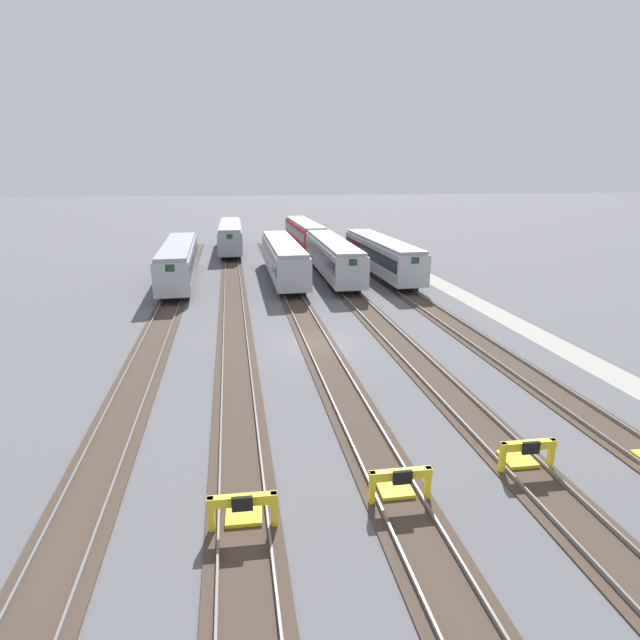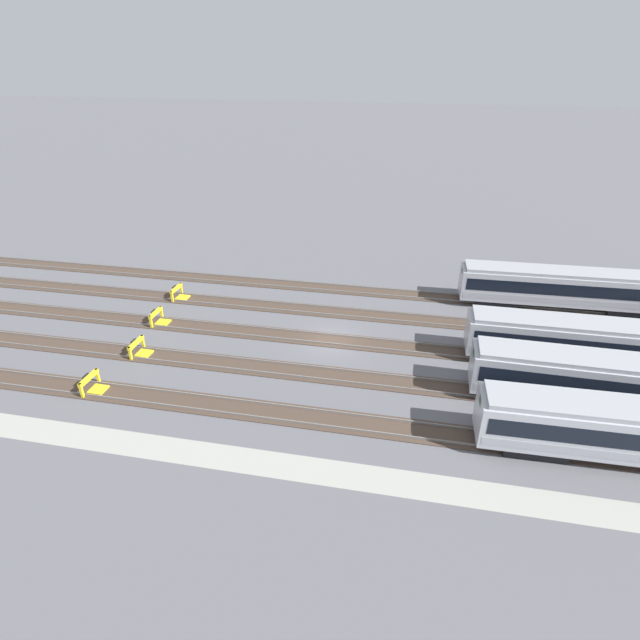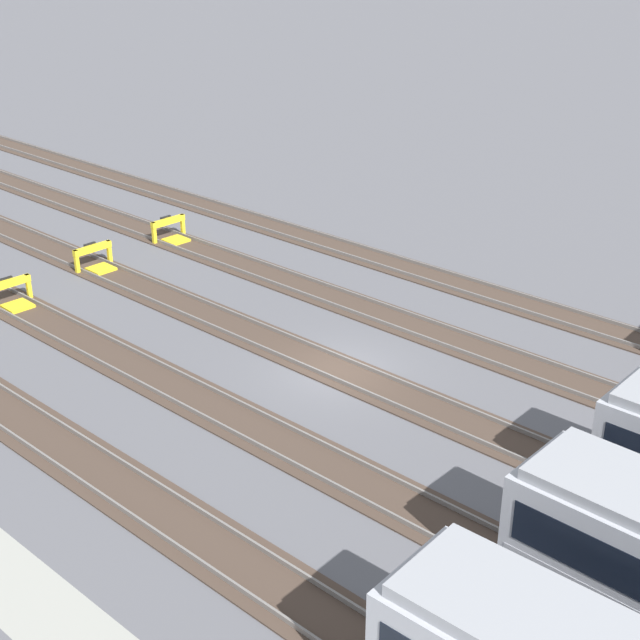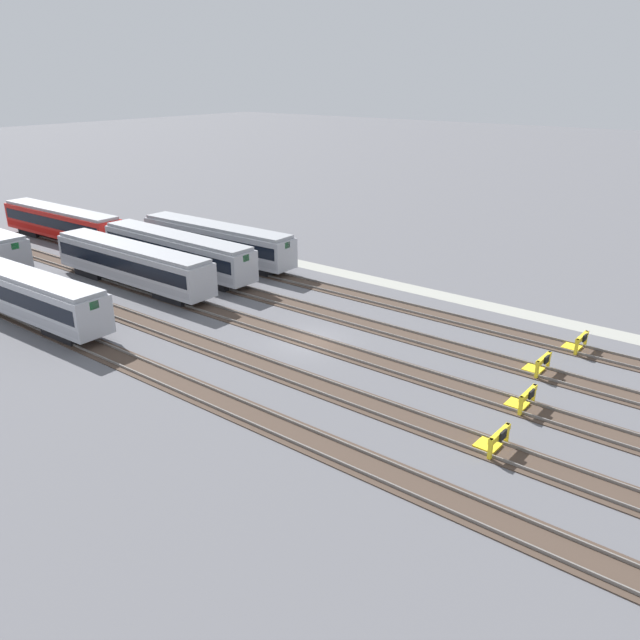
% 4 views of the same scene
% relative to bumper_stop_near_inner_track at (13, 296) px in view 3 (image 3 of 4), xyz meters
% --- Properties ---
extents(ground_plane, '(400.00, 400.00, 0.00)m').
position_rel_bumper_stop_near_inner_track_xyz_m(ground_plane, '(14.17, 4.90, -0.51)').
color(ground_plane, '#5B5B60').
extents(rail_track_nearest, '(90.00, 2.23, 0.21)m').
position_rel_bumper_stop_near_inner_track_xyz_m(rail_track_nearest, '(14.17, -4.88, -0.47)').
color(rail_track_nearest, '#47382D').
rests_on(rail_track_nearest, ground).
extents(rail_track_near_inner, '(90.00, 2.23, 0.21)m').
position_rel_bumper_stop_near_inner_track_xyz_m(rail_track_near_inner, '(14.17, 0.01, -0.47)').
color(rail_track_near_inner, '#47382D').
rests_on(rail_track_near_inner, ground).
extents(rail_track_middle, '(90.00, 2.24, 0.21)m').
position_rel_bumper_stop_near_inner_track_xyz_m(rail_track_middle, '(14.17, 4.90, -0.47)').
color(rail_track_middle, '#47382D').
rests_on(rail_track_middle, ground).
extents(rail_track_far_inner, '(90.00, 2.23, 0.21)m').
position_rel_bumper_stop_near_inner_track_xyz_m(rail_track_far_inner, '(14.17, 9.79, -0.47)').
color(rail_track_far_inner, '#47382D').
rests_on(rail_track_far_inner, ground).
extents(rail_track_farthest, '(90.00, 2.23, 0.21)m').
position_rel_bumper_stop_near_inner_track_xyz_m(rail_track_farthest, '(14.17, 14.68, -0.47)').
color(rail_track_farthest, '#47382D').
rests_on(rail_track_farthest, ground).
extents(bumper_stop_near_inner_track, '(1.37, 2.01, 1.22)m').
position_rel_bumper_stop_near_inner_track_xyz_m(bumper_stop_near_inner_track, '(0.00, 0.00, 0.00)').
color(bumper_stop_near_inner_track, yellow).
rests_on(bumper_stop_near_inner_track, ground).
extents(bumper_stop_middle_track, '(1.36, 2.01, 1.22)m').
position_rel_bumper_stop_near_inner_track_xyz_m(bumper_stop_middle_track, '(-0.87, 4.89, 0.00)').
color(bumper_stop_middle_track, yellow).
rests_on(bumper_stop_middle_track, ground).
extents(bumper_stop_far_inner_track, '(1.38, 2.01, 1.22)m').
position_rel_bumper_stop_near_inner_track_xyz_m(bumper_stop_far_inner_track, '(-1.29, 9.78, 0.00)').
color(bumper_stop_far_inner_track, yellow).
rests_on(bumper_stop_far_inner_track, ground).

